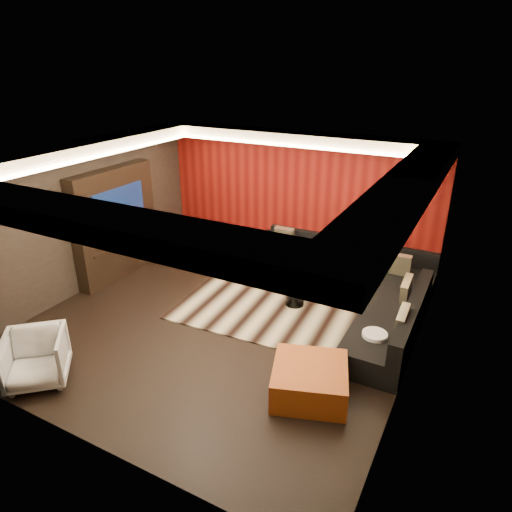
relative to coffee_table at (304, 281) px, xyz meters
The scene contains 26 objects.
floor 1.97m from the coffee_table, 111.07° to the right, with size 6.00×6.00×0.02m, color black.
ceiling 3.33m from the coffee_table, 111.07° to the right, with size 6.00×6.00×0.02m, color silver.
wall_back 1.88m from the coffee_table, 120.88° to the left, with size 6.00×0.02×2.80m, color black.
wall_left 4.33m from the coffee_table, 153.77° to the right, with size 0.02×6.00×2.80m, color black.
wall_right 3.21m from the coffee_table, 38.46° to the right, with size 0.02×6.00×2.80m, color black.
red_feature_wall 1.85m from the coffee_table, 121.76° to the left, with size 5.98×0.05×2.78m, color #6B0C0A.
soffit_back 2.80m from the coffee_table, 129.05° to the left, with size 6.00×0.60×0.22m, color silver.
soffit_front 5.25m from the coffee_table, 98.85° to the right, with size 6.00×0.60×0.22m, color silver.
soffit_left 4.64m from the coffee_table, 151.74° to the right, with size 0.60×4.80×0.22m, color silver.
soffit_right 3.73m from the coffee_table, 42.54° to the right, with size 0.60×4.80×0.22m, color silver.
cove_back 2.63m from the coffee_table, 143.11° to the left, with size 4.80×0.08×0.04m, color #FFD899.
cove_front 4.92m from the coffee_table, 99.55° to the right, with size 4.80×0.08×0.04m, color #FFD899.
cove_left 4.35m from the coffee_table, 149.16° to the right, with size 0.08×4.80×0.04m, color #FFD899.
cove_right 3.50m from the coffee_table, 47.89° to the right, with size 0.08×4.80×0.04m, color #FFD899.
tv_surround 3.89m from the coffee_table, 160.91° to the right, with size 0.30×2.00×2.20m, color black.
tv_screen 3.85m from the coffee_table, 160.08° to the right, with size 0.04×1.30×0.80m, color black.
tv_shelf 3.66m from the coffee_table, 160.08° to the right, with size 0.04×1.60×0.04m, color black.
rug 0.69m from the coffee_table, 74.56° to the right, with size 4.00×3.00×0.02m, color #BEB38B.
coffee_table is the anchor object (origin of this frame).
drum_stool 0.77m from the coffee_table, 79.75° to the right, with size 0.33×0.33×0.39m, color black.
striped_pouf 1.68m from the coffee_table, 159.16° to the left, with size 0.66×0.66×0.36m, color #B3A58B.
white_side_table 2.47m from the coffee_table, 43.22° to the right, with size 0.37×0.37×0.46m, color white.
orange_ottoman 3.10m from the coffee_table, 66.25° to the right, with size 0.97×0.97×0.43m, color #8E3612.
armchair 4.85m from the coffee_table, 116.57° to the right, with size 0.78×0.80×0.73m, color silver.
sectional_sofa 1.04m from the coffee_table, ahead, with size 3.65×3.50×0.75m.
throw_pillows 1.18m from the coffee_table, ahead, with size 3.19×2.72×0.50m.
Camera 1 is at (3.60, -5.62, 4.14)m, focal length 32.00 mm.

